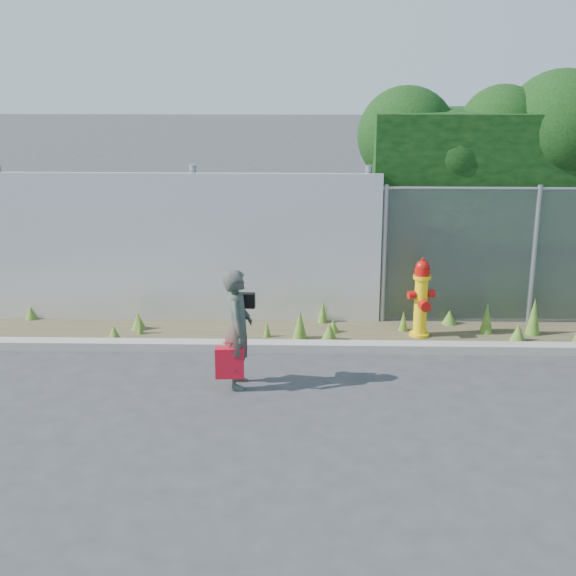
# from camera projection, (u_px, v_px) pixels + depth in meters

# --- Properties ---
(ground) EXTENTS (80.00, 80.00, 0.00)m
(ground) POSITION_uv_depth(u_px,v_px,m) (311.00, 409.00, 9.01)
(ground) COLOR #333335
(ground) RESTS_ON ground
(curb) EXTENTS (16.00, 0.22, 0.12)m
(curb) POSITION_uv_depth(u_px,v_px,m) (311.00, 347.00, 10.72)
(curb) COLOR gray
(curb) RESTS_ON ground
(weed_strip) EXTENTS (16.00, 1.30, 0.55)m
(weed_strip) POSITION_uv_depth(u_px,v_px,m) (327.00, 328.00, 11.28)
(weed_strip) COLOR #483D29
(weed_strip) RESTS_ON ground
(corrugated_fence) EXTENTS (8.50, 0.21, 2.30)m
(corrugated_fence) POSITION_uv_depth(u_px,v_px,m) (89.00, 248.00, 11.65)
(corrugated_fence) COLOR silver
(corrugated_fence) RESTS_ON ground
(fire_hydrant) EXTENTS (0.38, 0.34, 1.14)m
(fire_hydrant) POSITION_uv_depth(u_px,v_px,m) (421.00, 299.00, 11.09)
(fire_hydrant) COLOR yellow
(fire_hydrant) RESTS_ON ground
(woman) EXTENTS (0.36, 0.54, 1.45)m
(woman) POSITION_uv_depth(u_px,v_px,m) (238.00, 329.00, 9.44)
(woman) COLOR #106653
(woman) RESTS_ON ground
(red_tote_bag) EXTENTS (0.34, 0.12, 0.44)m
(red_tote_bag) POSITION_uv_depth(u_px,v_px,m) (230.00, 363.00, 9.40)
(red_tote_bag) COLOR red
(black_shoulder_bag) EXTENTS (0.23, 0.10, 0.18)m
(black_shoulder_bag) POSITION_uv_depth(u_px,v_px,m) (245.00, 300.00, 9.49)
(black_shoulder_bag) COLOR black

